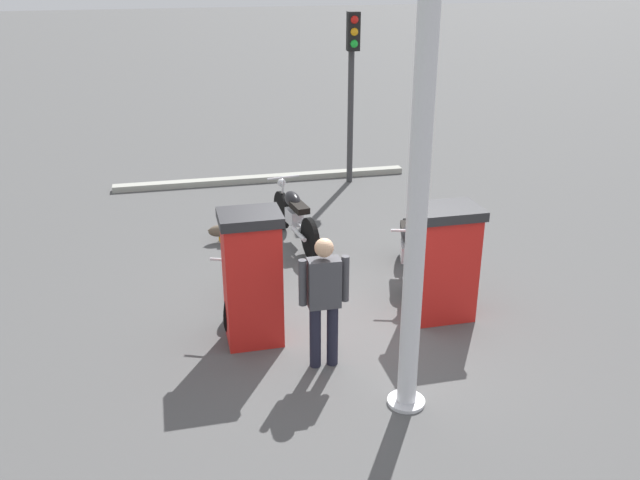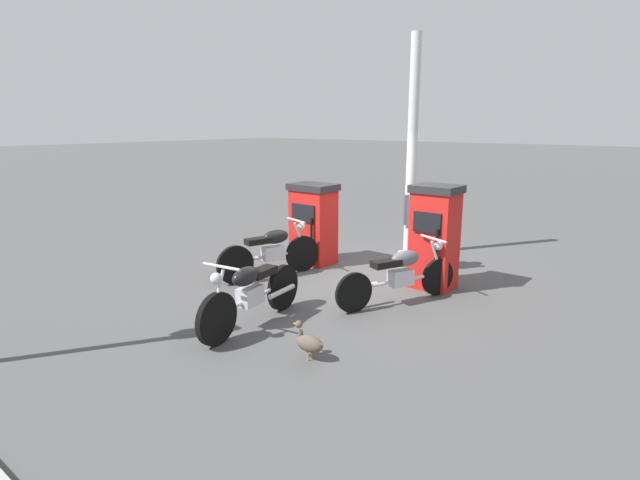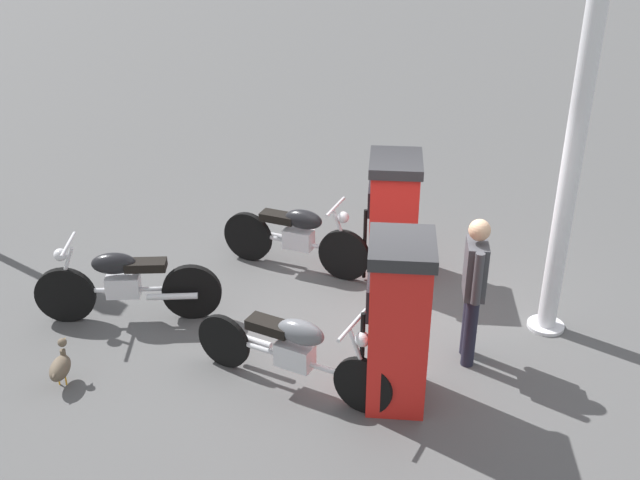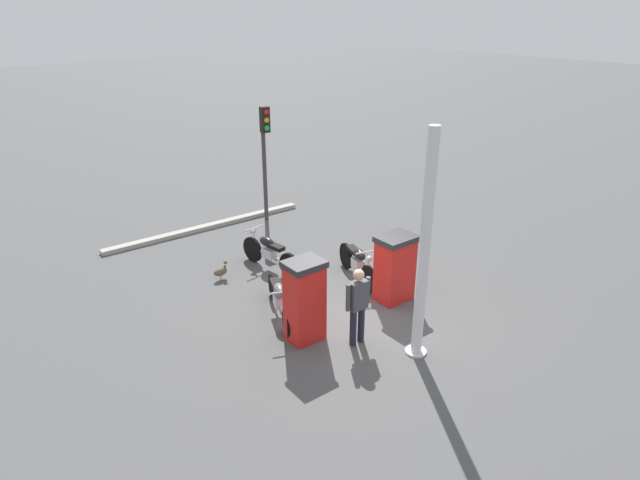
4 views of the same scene
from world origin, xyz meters
The scene contains 11 objects.
ground_plane centered at (0.00, 0.00, 0.00)m, with size 120.00×120.00×0.00m, color #4C4C4C.
fuel_pump_near centered at (-0.13, -1.23, 0.77)m, with size 0.67×0.85×1.51m.
fuel_pump_far centered at (-0.13, 1.23, 0.85)m, with size 0.64×0.74×1.67m.
motorcycle_near_pump centered at (1.04, -1.22, 0.46)m, with size 1.88×0.82×0.96m.
motorcycle_far_pump centered at (0.84, 1.16, 0.46)m, with size 1.96×1.00×0.93m.
motorcycle_extra centered at (2.81, 0.06, 0.46)m, with size 2.03×0.56×0.97m.
attendant_person centered at (-0.88, 0.55, 0.90)m, with size 0.22×0.57×1.58m.
wandering_duck centered at (3.10, 1.26, 0.21)m, with size 0.19×0.43×0.44m.
roadside_traffic_light centered at (5.62, -1.75, 2.34)m, with size 0.39×0.26×3.41m.
canopy_support_pole centered at (-1.81, -0.10, 2.06)m, with size 0.40×0.40×4.27m.
road_edge_kerb centered at (6.16, 0.00, 0.06)m, with size 0.43×6.08×0.12m.
Camera 1 is at (-7.36, 2.29, 4.36)m, focal length 38.18 mm.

